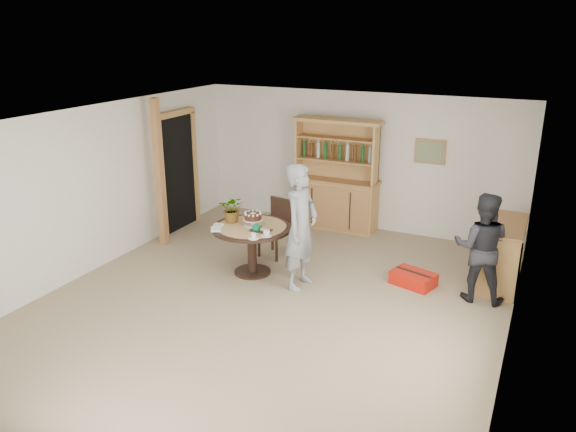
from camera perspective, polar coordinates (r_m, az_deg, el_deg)
The scene contains 17 objects.
ground at distance 7.76m, azimuth -1.72°, elevation -8.87°, with size 7.00×7.00×0.00m, color tan.
room_shell at distance 7.12m, azimuth -1.81°, elevation 3.65°, with size 6.04×7.04×2.52m.
doorway at distance 10.44m, azimuth -11.21°, elevation 4.62°, with size 0.13×1.10×2.18m.
pine_post at distance 9.65m, azimuth -12.93°, elevation 4.22°, with size 0.12×0.12×2.50m, color #B17B4A.
hutch at distance 10.38m, azimuth 4.92°, elevation 2.44°, with size 1.62×0.54×2.04m.
sideboard at distance 8.69m, azimuth 20.95°, elevation -3.59°, with size 0.54×1.26×0.94m.
dining_table at distance 8.44m, azimuth -3.70°, elevation -2.02°, with size 1.20×1.20×0.76m.
dining_chair at distance 9.15m, azimuth -1.10°, elevation -0.78°, with size 0.49×0.49×0.95m.
birthday_cake at distance 8.39m, azimuth -3.57°, elevation -0.14°, with size 0.30×0.30×0.20m.
flower_vase at distance 8.53m, azimuth -5.65°, elevation 0.75°, with size 0.38×0.33×0.42m, color #3F7233.
gift_tray at distance 8.18m, azimuth -2.83°, elevation -1.35°, with size 0.30×0.20×0.08m.
coffee_cup_a at distance 7.97m, azimuth -2.18°, elevation -1.80°, with size 0.15×0.15×0.09m.
coffee_cup_b at distance 7.88m, azimuth -3.53°, elevation -2.09°, with size 0.15×0.15×0.08m.
napkins at distance 8.33m, azimuth -7.23°, elevation -1.17°, with size 0.24×0.33×0.03m.
teen_boy at distance 7.90m, azimuth 1.31°, elevation -1.14°, with size 0.66×0.43×1.82m, color gray.
adult_person at distance 8.00m, azimuth 19.05°, elevation -3.04°, with size 0.74×0.58×1.53m, color black.
red_suitcase at distance 8.43m, azimuth 12.61°, elevation -6.22°, with size 0.69×0.56×0.21m.
Camera 1 is at (3.15, -6.10, 3.60)m, focal length 35.00 mm.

